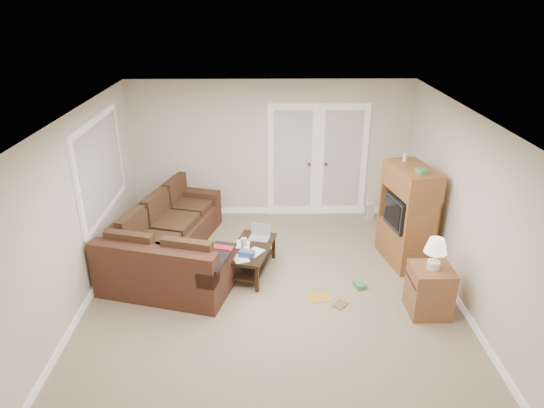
{
  "coord_description": "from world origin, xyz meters",
  "views": [
    {
      "loc": [
        -0.08,
        -5.63,
        3.85
      ],
      "look_at": [
        -0.0,
        0.65,
        1.1
      ],
      "focal_mm": 32.0,
      "sensor_mm": 36.0,
      "label": 1
    }
  ],
  "objects_px": {
    "sectional_sofa": "(168,246)",
    "tv_armoire": "(407,215)",
    "side_cabinet": "(430,286)",
    "coffee_table": "(252,258)"
  },
  "relations": [
    {
      "from": "sectional_sofa",
      "to": "tv_armoire",
      "type": "height_order",
      "value": "tv_armoire"
    },
    {
      "from": "tv_armoire",
      "to": "side_cabinet",
      "type": "relative_size",
      "value": 1.53
    },
    {
      "from": "sectional_sofa",
      "to": "tv_armoire",
      "type": "relative_size",
      "value": 1.86
    },
    {
      "from": "coffee_table",
      "to": "side_cabinet",
      "type": "distance_m",
      "value": 2.54
    },
    {
      "from": "side_cabinet",
      "to": "coffee_table",
      "type": "bearing_deg",
      "value": 155.37
    },
    {
      "from": "coffee_table",
      "to": "tv_armoire",
      "type": "xyz_separation_m",
      "value": [
        2.35,
        0.32,
        0.54
      ]
    },
    {
      "from": "coffee_table",
      "to": "sectional_sofa",
      "type": "bearing_deg",
      "value": -174.41
    },
    {
      "from": "tv_armoire",
      "to": "side_cabinet",
      "type": "bearing_deg",
      "value": -102.07
    },
    {
      "from": "sectional_sofa",
      "to": "tv_armoire",
      "type": "bearing_deg",
      "value": 17.05
    },
    {
      "from": "coffee_table",
      "to": "side_cabinet",
      "type": "xyz_separation_m",
      "value": [
        2.32,
        -1.03,
        0.15
      ]
    }
  ]
}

